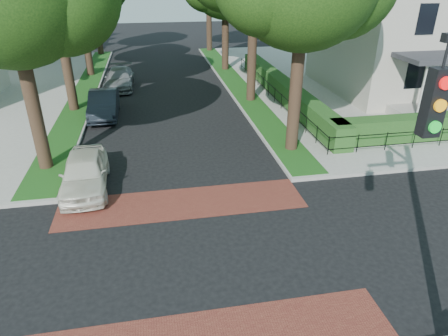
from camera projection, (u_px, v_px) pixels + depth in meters
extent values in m
plane|color=black|center=(192.00, 258.00, 11.95)|extent=(120.00, 120.00, 0.00)
cube|color=gray|center=(409.00, 77.00, 31.79)|extent=(30.00, 30.00, 0.15)
cube|color=maroon|center=(182.00, 203.00, 14.76)|extent=(9.00, 2.20, 0.01)
cube|color=#163F12|center=(236.00, 84.00, 29.56)|extent=(1.60, 29.80, 0.02)
cube|color=#163F12|center=(85.00, 91.00, 27.81)|extent=(1.60, 29.80, 0.02)
cylinder|color=black|center=(297.00, 71.00, 17.29)|extent=(0.56, 0.56, 7.35)
cylinder|color=black|center=(252.00, 38.00, 24.25)|extent=(0.56, 0.56, 7.70)
cylinder|color=black|center=(225.00, 28.00, 32.40)|extent=(0.56, 0.56, 6.65)
cylinder|color=black|center=(209.00, 15.00, 40.24)|extent=(0.56, 0.56, 7.00)
cylinder|color=black|center=(29.00, 87.00, 15.59)|extent=(0.56, 0.56, 7.00)
cylinder|color=black|center=(62.00, 41.00, 22.39)|extent=(0.56, 0.56, 8.05)
cylinder|color=black|center=(84.00, 30.00, 30.58)|extent=(0.56, 0.56, 6.86)
cylinder|color=black|center=(96.00, 16.00, 38.43)|extent=(0.56, 0.56, 7.14)
cube|color=#18471B|center=(284.00, 89.00, 26.06)|extent=(1.00, 18.00, 1.20)
cube|color=#B3AEA0|center=(421.00, 29.00, 27.01)|extent=(12.00, 10.00, 8.00)
cylinder|color=white|center=(423.00, 91.00, 21.00)|extent=(0.24, 0.24, 3.00)
cube|color=black|center=(434.00, 103.00, 5.72)|extent=(0.28, 0.22, 1.00)
cylinder|color=red|center=(446.00, 83.00, 5.46)|extent=(0.18, 0.05, 0.18)
cylinder|color=orange|center=(440.00, 106.00, 5.60)|extent=(0.18, 0.05, 0.18)
cylinder|color=#0CB226|center=(435.00, 127.00, 5.75)|extent=(0.18, 0.05, 0.18)
imported|color=silver|center=(85.00, 172.00, 15.44)|extent=(1.89, 4.30, 1.44)
imported|color=black|center=(104.00, 104.00, 23.19)|extent=(1.61, 4.50, 1.48)
imported|color=gray|center=(120.00, 78.00, 28.79)|extent=(2.05, 4.83, 1.39)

